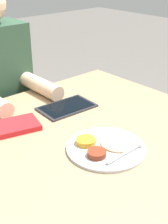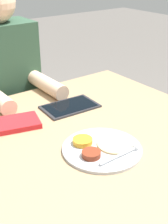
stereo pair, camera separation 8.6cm
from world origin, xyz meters
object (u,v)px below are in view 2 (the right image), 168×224
Objects in this scene: thali_tray at (101,148)px; person_diner at (7,112)px; tablet_device at (70,107)px; red_notebook at (15,124)px.

person_diner reaches higher than thali_tray.
person_diner is at bearing 104.89° from tablet_device.
thali_tray reaches higher than tablet_device.
thali_tray is 0.77m from person_diner.
thali_tray is 0.36m from red_notebook.
person_diner reaches higher than red_notebook.
tablet_device is at bearing -75.11° from person_diner.
red_notebook is at bearing -108.70° from person_diner.
red_notebook is (-0.16, 0.32, 0.00)m from thali_tray.
red_notebook reaches higher than tablet_device.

